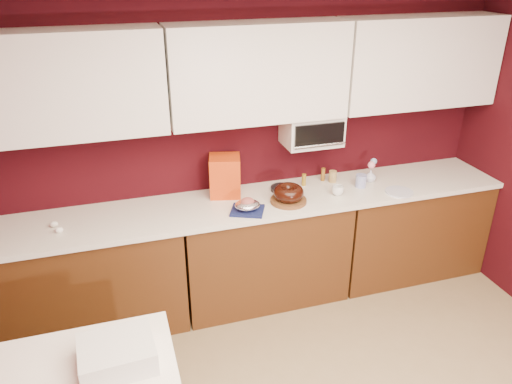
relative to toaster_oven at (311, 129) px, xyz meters
The scene contains 30 objects.
wall_back 0.49m from the toaster_oven, 162.14° to the left, with size 4.00×0.02×2.50m, color black.
base_cabinet_left 2.02m from the toaster_oven, behind, with size 1.31×0.58×0.86m, color #48260E.
base_cabinet_center 1.06m from the toaster_oven, 159.86° to the right, with size 1.31×0.58×0.86m, color #48260E.
base_cabinet_right 1.30m from the toaster_oven, 10.58° to the right, with size 1.31×0.58×0.86m, color #48260E.
countertop 0.69m from the toaster_oven, 159.86° to the right, with size 4.00×0.62×0.04m, color silver.
upper_cabinet_left 1.85m from the toaster_oven, behind, with size 1.31×0.33×0.70m, color white.
upper_cabinet_center 0.65m from the toaster_oven, behind, with size 1.31×0.33×0.70m, color white.
upper_cabinet_right 1.00m from the toaster_oven, ahead, with size 1.31×0.33×0.70m, color white.
toaster_oven is the anchor object (origin of this frame).
toaster_oven_door 0.16m from the toaster_oven, 90.00° to the right, with size 0.40×0.02×0.18m, color black.
toaster_oven_handle 0.19m from the toaster_oven, 90.00° to the right, with size 0.02×0.02×0.42m, color silver.
cake_base 0.60m from the toaster_oven, 136.17° to the right, with size 0.28×0.28×0.03m, color brown.
bundt_cake 0.56m from the toaster_oven, 136.17° to the right, with size 0.23×0.23×0.09m, color black.
navy_towel 0.85m from the toaster_oven, 152.36° to the right, with size 0.24×0.20×0.02m, color #121A46.
foil_ham_nest 0.82m from the toaster_oven, 152.36° to the right, with size 0.19×0.16×0.07m, color white.
roasted_ham 0.81m from the toaster_oven, 152.36° to the right, with size 0.11×0.09×0.07m, color #9E4F48.
pandoro_box 0.78m from the toaster_oven, behind, with size 0.24×0.21×0.32m, color #B11D0B.
dark_pan 0.53m from the toaster_oven, 168.37° to the right, with size 0.18×0.18×0.03m, color black.
coffee_mug 0.52m from the toaster_oven, 62.71° to the right, with size 0.08×0.08×0.09m, color silver.
blue_jar 0.60m from the toaster_oven, 25.02° to the right, with size 0.09×0.09×0.10m, color #1B2F96.
flower_vase 0.67m from the toaster_oven, 11.63° to the right, with size 0.08×0.08×0.11m, color silver.
flower_pink 0.61m from the toaster_oven, 11.63° to the right, with size 0.06×0.06×0.06m, color pink.
flower_blue 0.62m from the toaster_oven, ahead, with size 0.05×0.05×0.05m, color #80A2CD.
china_plate 0.86m from the toaster_oven, 30.66° to the right, with size 0.22×0.22×0.01m, color silver.
amber_bottle 0.43m from the toaster_oven, 161.87° to the right, with size 0.03×0.03×0.10m, color olive.
paper_cup 0.47m from the toaster_oven, ahead, with size 0.06×0.06×0.10m, color #9C7F47.
egg_left 2.01m from the toaster_oven, behind, with size 0.05×0.04×0.04m, color white.
egg_right 2.04m from the toaster_oven, behind, with size 0.06×0.04×0.04m, color white.
newspaper_stack 2.25m from the toaster_oven, 138.39° to the right, with size 0.37×0.30×0.13m, color white.
amber_bottle_tall 0.44m from the toaster_oven, 10.39° to the left, with size 0.03×0.03×0.11m, color brown.
Camera 1 is at (-1.08, -1.36, 2.62)m, focal length 35.00 mm.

